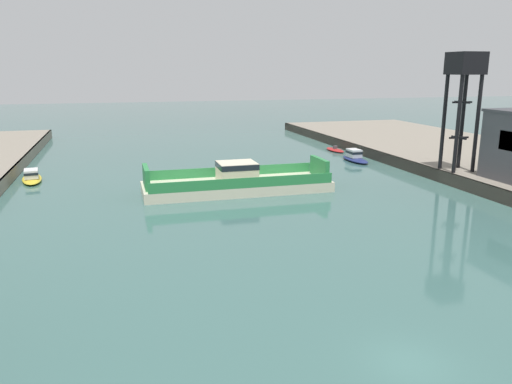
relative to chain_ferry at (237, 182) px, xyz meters
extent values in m
plane|color=#3D6660|center=(-0.26, -35.01, -1.03)|extent=(400.00, 400.00, 0.00)
cube|color=beige|center=(0.00, 0.00, -0.48)|extent=(20.76, 6.62, 1.10)
cube|color=#2D8947|center=(0.00, 3.25, 0.62)|extent=(19.92, 0.13, 1.10)
cube|color=#2D8947|center=(0.00, -3.25, 0.62)|extent=(19.92, 0.13, 1.10)
cube|color=beige|center=(0.00, 0.00, 1.18)|extent=(4.15, 3.64, 2.21)
cube|color=black|center=(0.00, 0.00, 1.93)|extent=(4.19, 3.68, 0.60)
cube|color=#2D8947|center=(9.88, 0.00, 1.17)|extent=(0.50, 4.63, 2.20)
cube|color=#2D8947|center=(-9.88, 0.00, 1.17)|extent=(0.50, 4.63, 2.20)
ellipsoid|color=red|center=(22.52, 23.27, -0.82)|extent=(2.07, 5.27, 0.41)
cube|color=#4C4C51|center=(22.52, 23.27, -0.37)|extent=(0.66, 0.43, 0.50)
ellipsoid|color=navy|center=(21.36, 13.56, -0.75)|extent=(2.33, 6.70, 0.57)
cube|color=silver|center=(21.35, 14.06, 0.13)|extent=(1.61, 2.35, 1.19)
cube|color=black|center=(21.35, 14.06, 0.28)|extent=(1.65, 2.42, 0.36)
ellipsoid|color=yellow|center=(-22.93, 12.04, -0.77)|extent=(3.11, 7.22, 0.51)
cube|color=silver|center=(-22.86, 11.52, -0.01)|extent=(1.86, 2.63, 1.02)
cube|color=black|center=(-22.86, 11.52, 0.12)|extent=(1.91, 2.70, 0.30)
cylinder|color=black|center=(25.09, -1.41, 6.08)|extent=(0.44, 0.44, 11.18)
cylinder|color=black|center=(27.70, -1.41, 6.08)|extent=(0.44, 0.44, 11.18)
cylinder|color=black|center=(25.09, -4.01, 6.08)|extent=(0.44, 0.44, 11.18)
cylinder|color=black|center=(27.70, -4.01, 6.08)|extent=(0.44, 0.44, 11.18)
cube|color=black|center=(26.40, -2.71, 4.41)|extent=(2.60, 0.20, 0.20)
cube|color=black|center=(26.40, -2.71, 4.41)|extent=(0.20, 2.60, 0.20)
cube|color=black|center=(26.40, -2.71, 8.54)|extent=(2.60, 0.20, 0.20)
cube|color=black|center=(26.40, -2.71, 8.54)|extent=(0.20, 2.60, 0.20)
cube|color=black|center=(26.40, -2.71, 12.94)|extent=(3.38, 3.38, 2.53)
camera|label=1|loc=(-12.71, -52.93, 12.22)|focal=35.09mm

